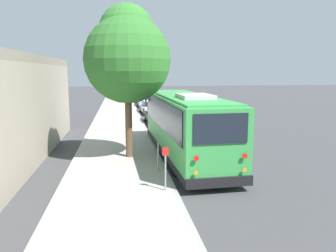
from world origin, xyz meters
name	(u,v)px	position (x,y,z in m)	size (l,w,h in m)	color
ground_plane	(196,152)	(0.00, 0.00, 0.00)	(160.00, 160.00, 0.00)	#3D3D3F
sidewalk_slab	(116,153)	(0.00, 4.19, 0.07)	(80.00, 4.00, 0.15)	#A3A099
curb_strip	(156,152)	(0.00, 2.12, 0.07)	(80.00, 0.14, 0.15)	gray
shuttle_bus	(185,123)	(-0.89, 0.80, 1.72)	(10.66, 2.99, 3.23)	green
parked_sedan_black	(157,116)	(9.78, 0.95, 0.61)	(4.53, 1.86, 1.32)	black
parked_sedan_white	(150,107)	(16.37, 0.88, 0.62)	(4.66, 2.03, 1.32)	silver
parked_sedan_silver	(145,102)	(23.02, 0.95, 0.60)	(4.54, 1.73, 1.30)	#A8AAAF
parked_sedan_navy	(142,98)	(29.04, 0.94, 0.62)	(4.68, 1.74, 1.32)	#19234C
street_tree	(127,54)	(-0.95, 3.55, 5.00)	(4.01, 4.01, 7.19)	brown
sign_post_near	(165,168)	(-5.82, 2.46, 0.93)	(0.06, 0.22, 1.51)	gray
sign_post_far	(158,157)	(-3.68, 2.46, 0.75)	(0.06, 0.06, 1.21)	gray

